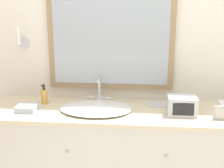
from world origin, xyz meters
TOP-DOWN VIEW (x-y plane):
  - wall_back at (-0.00, 0.59)m, footprint 8.00×0.18m
  - vanity_counter at (0.00, 0.28)m, footprint 1.96×0.56m
  - sink_basin at (-0.17, 0.26)m, footprint 0.53×0.43m
  - soap_bottle at (-0.59, 0.37)m, footprint 0.05×0.05m
  - appliance_box at (0.46, 0.23)m, footprint 0.20×0.15m
  - picture_frame at (0.71, 0.15)m, footprint 0.10×0.01m
  - hand_towel_near_sink at (-0.68, 0.20)m, footprint 0.14×0.13m
  - metal_tray at (0.31, 0.41)m, footprint 0.19×0.13m

SIDE VIEW (x-z plane):
  - vanity_counter at x=0.00m, z-range 0.00..0.91m
  - metal_tray at x=0.31m, z-range 0.91..0.92m
  - sink_basin at x=-0.17m, z-range 0.83..1.03m
  - hand_towel_near_sink at x=-0.68m, z-range 0.91..0.96m
  - picture_frame at x=0.71m, z-range 0.91..1.01m
  - soap_bottle at x=-0.59m, z-range 0.90..1.05m
  - appliance_box at x=0.46m, z-range 0.91..1.05m
  - wall_back at x=0.00m, z-range 0.00..2.55m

